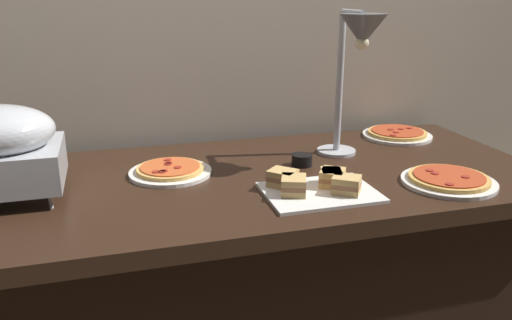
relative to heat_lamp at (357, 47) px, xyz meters
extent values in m
cube|color=#B7A893|center=(-0.36, 0.47, 0.05)|extent=(4.40, 0.04, 2.40)
cube|color=black|center=(-0.36, -0.03, -0.42)|extent=(1.90, 0.84, 0.05)
cube|color=black|center=(-0.36, -0.03, -0.80)|extent=(1.75, 0.74, 0.71)
cylinder|color=#B7BABF|center=(-0.96, -0.13, -0.37)|extent=(0.01, 0.01, 0.04)
cylinder|color=#B7BABF|center=(-0.96, 0.09, -0.37)|extent=(0.01, 0.01, 0.04)
cylinder|color=#B7BABF|center=(0.00, 0.12, -0.39)|extent=(0.14, 0.14, 0.01)
cylinder|color=#B7BABF|center=(0.00, 0.12, -0.14)|extent=(0.02, 0.02, 0.48)
cylinder|color=#B7BABF|center=(0.00, 0.05, 0.10)|extent=(0.02, 0.15, 0.02)
cone|color=#595B60|center=(0.00, -0.03, 0.05)|extent=(0.15, 0.15, 0.10)
sphere|color=#F9EAB2|center=(0.00, -0.03, 0.01)|extent=(0.04, 0.04, 0.04)
cylinder|color=white|center=(0.33, 0.25, -0.39)|extent=(0.27, 0.27, 0.01)
cylinder|color=gold|center=(0.33, 0.25, -0.37)|extent=(0.23, 0.23, 0.01)
cylinder|color=#AD3D1E|center=(0.33, 0.25, -0.37)|extent=(0.21, 0.21, 0.00)
cylinder|color=maroon|center=(0.39, 0.26, -0.36)|extent=(0.02, 0.02, 0.00)
cylinder|color=maroon|center=(0.30, 0.22, -0.36)|extent=(0.02, 0.02, 0.00)
cylinder|color=maroon|center=(0.27, 0.18, -0.36)|extent=(0.02, 0.02, 0.00)
cylinder|color=maroon|center=(0.30, 0.26, -0.36)|extent=(0.02, 0.02, 0.00)
cylinder|color=maroon|center=(0.35, 0.26, -0.36)|extent=(0.02, 0.02, 0.00)
cylinder|color=white|center=(0.20, -0.27, -0.39)|extent=(0.28, 0.28, 0.01)
cylinder|color=gold|center=(0.20, -0.27, -0.37)|extent=(0.24, 0.24, 0.01)
cylinder|color=#AD3D1E|center=(0.20, -0.27, -0.37)|extent=(0.21, 0.21, 0.00)
cylinder|color=maroon|center=(0.16, -0.22, -0.36)|extent=(0.02, 0.02, 0.00)
cylinder|color=maroon|center=(0.15, -0.34, -0.36)|extent=(0.02, 0.02, 0.00)
cylinder|color=maroon|center=(0.23, -0.30, -0.36)|extent=(0.02, 0.02, 0.00)
cylinder|color=maroon|center=(0.16, -0.25, -0.36)|extent=(0.02, 0.02, 0.00)
cylinder|color=white|center=(-0.61, 0.05, -0.39)|extent=(0.27, 0.27, 0.01)
cylinder|color=#DBA856|center=(-0.61, 0.05, -0.37)|extent=(0.22, 0.22, 0.01)
cylinder|color=#C65628|center=(-0.61, 0.05, -0.37)|extent=(0.19, 0.19, 0.00)
cylinder|color=maroon|center=(-0.63, 0.01, -0.36)|extent=(0.02, 0.02, 0.00)
cylinder|color=maroon|center=(-0.61, 0.08, -0.36)|extent=(0.02, 0.02, 0.00)
cylinder|color=maroon|center=(-0.61, 0.07, -0.36)|extent=(0.02, 0.02, 0.00)
cylinder|color=maroon|center=(-0.66, 0.00, -0.36)|extent=(0.02, 0.02, 0.00)
cylinder|color=maroon|center=(-0.61, 0.11, -0.36)|extent=(0.02, 0.02, 0.00)
cylinder|color=maroon|center=(-0.64, 0.00, -0.36)|extent=(0.02, 0.02, 0.00)
cylinder|color=maroon|center=(-0.59, 0.03, -0.36)|extent=(0.02, 0.02, 0.00)
cube|color=white|center=(-0.21, -0.24, -0.39)|extent=(0.32, 0.24, 0.01)
cube|color=tan|center=(-0.31, -0.17, -0.37)|extent=(0.10, 0.10, 0.02)
cube|color=#9E6642|center=(-0.31, -0.17, -0.36)|extent=(0.10, 0.10, 0.01)
cube|color=tan|center=(-0.31, -0.17, -0.34)|extent=(0.10, 0.10, 0.02)
cube|color=tan|center=(-0.15, -0.28, -0.37)|extent=(0.10, 0.10, 0.02)
cube|color=#9E6642|center=(-0.15, -0.28, -0.36)|extent=(0.10, 0.10, 0.01)
cube|color=tan|center=(-0.15, -0.28, -0.34)|extent=(0.10, 0.10, 0.02)
cube|color=tan|center=(-0.17, -0.21, -0.37)|extent=(0.08, 0.08, 0.02)
cube|color=#9E6642|center=(-0.17, -0.21, -0.36)|extent=(0.08, 0.08, 0.01)
cube|color=tan|center=(-0.17, -0.21, -0.34)|extent=(0.08, 0.08, 0.02)
cube|color=tan|center=(-0.29, -0.24, -0.37)|extent=(0.09, 0.10, 0.02)
cube|color=#9E6642|center=(-0.29, -0.24, -0.36)|extent=(0.09, 0.10, 0.01)
cube|color=tan|center=(-0.29, -0.24, -0.34)|extent=(0.09, 0.10, 0.02)
cube|color=tan|center=(-0.16, -0.21, -0.37)|extent=(0.10, 0.10, 0.02)
cube|color=#9E6642|center=(-0.16, -0.21, -0.36)|extent=(0.10, 0.10, 0.01)
cube|color=tan|center=(-0.16, -0.21, -0.34)|extent=(0.10, 0.10, 0.02)
cylinder|color=black|center=(-0.17, 0.02, -0.37)|extent=(0.07, 0.07, 0.04)
cylinder|color=gold|center=(-0.17, 0.02, -0.36)|extent=(0.06, 0.06, 0.01)
camera|label=1|loc=(-0.78, -1.54, 0.17)|focal=36.45mm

